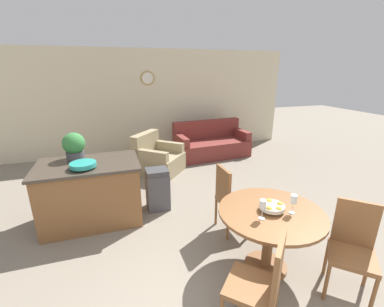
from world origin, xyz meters
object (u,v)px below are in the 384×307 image
(wine_glass_right, at_px, (294,200))
(dining_chair_far_side, at_px, (230,197))
(kitchen_island, at_px, (91,192))
(couch, at_px, (211,144))
(dining_chair_near_right, at_px, (353,245))
(wine_glass_left, at_px, (263,205))
(armchair, at_px, (157,159))
(potted_plant, at_px, (74,146))
(dining_chair_near_left, at_px, (262,282))
(dining_table, at_px, (270,224))
(fruit_bowl, at_px, (272,207))
(teal_bowl, at_px, (83,165))
(trash_bin, at_px, (158,189))

(wine_glass_right, bearing_deg, dining_chair_far_side, 106.84)
(kitchen_island, xyz_separation_m, couch, (2.84, 2.32, -0.16))
(dining_chair_near_right, height_order, couch, dining_chair_near_right)
(wine_glass_left, distance_m, armchair, 3.47)
(armchair, bearing_deg, potted_plant, 174.53)
(dining_chair_near_left, height_order, dining_chair_far_side, same)
(dining_table, relative_size, armchair, 0.92)
(potted_plant, xyz_separation_m, couch, (3.02, 2.07, -0.82))
(dining_chair_near_right, xyz_separation_m, fruit_bowl, (-0.63, 0.50, 0.27))
(couch, bearing_deg, wine_glass_left, -109.40)
(couch, bearing_deg, teal_bowl, -143.19)
(potted_plant, bearing_deg, dining_chair_far_side, -29.24)
(couch, distance_m, armchair, 1.71)
(wine_glass_left, height_order, wine_glass_right, same)
(fruit_bowl, bearing_deg, kitchen_island, 138.99)
(dining_table, height_order, dining_chair_far_side, dining_chair_far_side)
(dining_chair_near_right, relative_size, potted_plant, 2.41)
(wine_glass_right, height_order, potted_plant, potted_plant)
(armchair, bearing_deg, kitchen_island, -177.04)
(dining_chair_near_left, relative_size, couch, 0.49)
(wine_glass_right, height_order, kitchen_island, wine_glass_right)
(fruit_bowl, distance_m, teal_bowl, 2.46)
(teal_bowl, bearing_deg, potted_plant, 106.84)
(fruit_bowl, bearing_deg, dining_chair_near_right, -38.27)
(dining_chair_near_left, xyz_separation_m, potted_plant, (-1.60, 2.55, 0.60))
(teal_bowl, xyz_separation_m, couch, (2.88, 2.51, -0.67))
(dining_table, height_order, wine_glass_right, wine_glass_right)
(dining_table, bearing_deg, trash_bin, 118.41)
(dining_table, bearing_deg, couch, 77.01)
(dining_chair_near_right, relative_size, fruit_bowl, 3.60)
(dining_chair_far_side, xyz_separation_m, couch, (1.01, 3.19, -0.22))
(wine_glass_right, distance_m, trash_bin, 2.21)
(dining_chair_far_side, bearing_deg, fruit_bowl, 5.41)
(dining_chair_near_left, bearing_deg, potted_plant, 76.05)
(potted_plant, bearing_deg, wine_glass_right, -41.61)
(fruit_bowl, xyz_separation_m, wine_glass_left, (-0.18, -0.10, 0.10))
(dining_chair_near_left, height_order, armchair, dining_chair_near_left)
(wine_glass_left, distance_m, teal_bowl, 2.37)
(potted_plant, height_order, trash_bin, potted_plant)
(dining_chair_near_right, height_order, potted_plant, potted_plant)
(kitchen_island, bearing_deg, dining_table, -40.96)
(dining_chair_near_right, xyz_separation_m, couch, (0.29, 4.49, -0.22))
(dining_table, xyz_separation_m, dining_chair_near_left, (-0.50, -0.63, -0.05))
(wine_glass_left, relative_size, armchair, 0.17)
(dining_chair_far_side, height_order, potted_plant, potted_plant)
(fruit_bowl, distance_m, potted_plant, 2.86)
(wine_glass_left, distance_m, couch, 4.27)
(dining_table, xyz_separation_m, dining_chair_near_right, (0.63, -0.50, -0.05))
(couch, bearing_deg, dining_table, -107.27)
(couch, height_order, armchair, couch)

